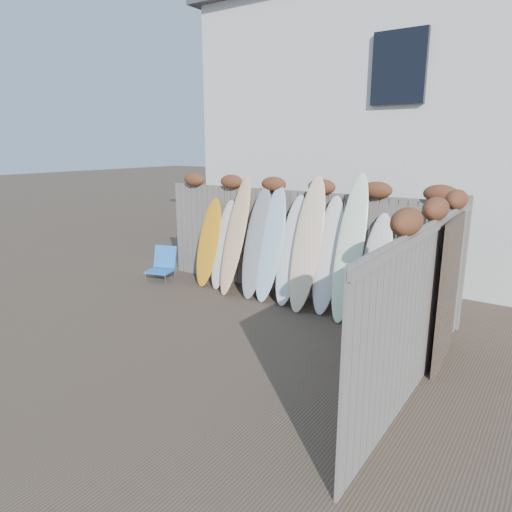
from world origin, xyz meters
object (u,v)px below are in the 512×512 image
Objects in this scene: beach_chair at (163,264)px; wooden_crate at (387,329)px; surfboard_0 at (209,242)px; lattice_panel at (449,291)px.

beach_chair is 1.01× the size of wooden_crate.
surfboard_0 is at bearing 165.46° from wooden_crate.
lattice_panel is 1.06× the size of surfboard_0.
beach_chair is at bearing -168.04° from surfboard_0.
beach_chair is 5.26m from wooden_crate.
lattice_panel is at bearing 16.04° from wooden_crate.
surfboard_0 reaches higher than beach_chair.
surfboard_0 is (1.08, 0.28, 0.56)m from beach_chair.
wooden_crate is 0.37× the size of surfboard_0.
beach_chair reaches higher than wooden_crate.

